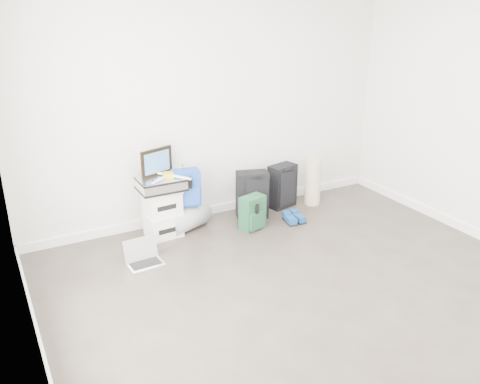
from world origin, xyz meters
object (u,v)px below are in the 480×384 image
briefcase (161,184)px  laptop (144,258)px  duffel_bag (187,217)px  large_suitcase (253,195)px  carry_on (283,186)px  boxes_stack (163,213)px

briefcase → laptop: bearing=-128.4°
briefcase → laptop: 0.83m
duffel_bag → large_suitcase: 0.83m
briefcase → duffel_bag: bearing=6.2°
duffel_bag → briefcase: bearing=165.9°
briefcase → carry_on: 1.63m
duffel_bag → carry_on: (1.30, 0.05, 0.12)m
boxes_stack → large_suitcase: large_suitcase is taller
carry_on → laptop: (-1.98, -0.58, -0.21)m
duffel_bag → laptop: (-0.68, -0.52, -0.09)m
boxes_stack → large_suitcase: size_ratio=0.96×
large_suitcase → carry_on: 0.50m
carry_on → laptop: 2.08m
large_suitcase → duffel_bag: bearing=-165.8°
carry_on → briefcase: bearing=168.8°
duffel_bag → boxes_stack: bearing=165.9°
duffel_bag → laptop: bearing=-162.7°
boxes_stack → laptop: boxes_stack is taller
laptop → duffel_bag: bearing=33.9°
briefcase → carry_on: briefcase is taller
boxes_stack → briefcase: 0.34m
large_suitcase → carry_on: bearing=30.2°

